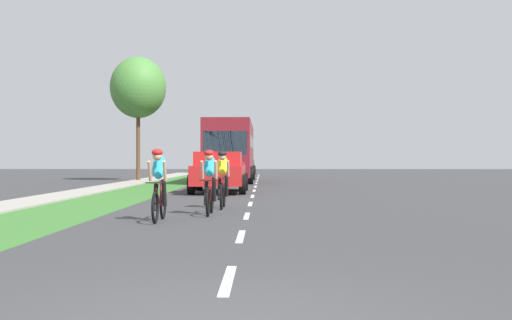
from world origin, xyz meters
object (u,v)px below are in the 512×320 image
object	(u,v)px
pickup_red	(219,172)
sedan_silver	(243,164)
cyclist_trailing	(210,182)
cyclist_lead	(159,184)
bus_maroon	(231,149)
street_tree_far	(138,88)
cyclist_distant	(223,179)
suv_dark_green	(243,164)

from	to	relation	value
pickup_red	sedan_silver	xyz separation A→B (m)	(-0.43, 42.30, -0.06)
cyclist_trailing	sedan_silver	distance (m)	52.61
cyclist_trailing	cyclist_lead	bearing A→B (deg)	-121.17
bus_maroon	sedan_silver	xyz separation A→B (m)	(-0.26, 30.08, -1.21)
bus_maroon	street_tree_far	xyz separation A→B (m)	(-5.81, 1.29, 3.78)
cyclist_distant	cyclist_trailing	bearing A→B (deg)	-95.20
bus_maroon	street_tree_far	bearing A→B (deg)	167.47
cyclist_trailing	sedan_silver	world-z (taller)	cyclist_trailing
cyclist_distant	suv_dark_green	xyz separation A→B (m)	(-0.66, 38.04, 0.14)
sedan_silver	bus_maroon	bearing A→B (deg)	-89.50
cyclist_lead	street_tree_far	distance (m)	26.47
suv_dark_green	sedan_silver	size ratio (longest dim) A/B	1.09
cyclist_lead	suv_dark_green	size ratio (longest dim) A/B	0.37
cyclist_trailing	pickup_red	size ratio (longest dim) A/B	0.34
sedan_silver	suv_dark_green	bearing A→B (deg)	-88.02
pickup_red	cyclist_trailing	bearing A→B (deg)	-87.31
cyclist_lead	cyclist_distant	bearing A→B (deg)	72.35
cyclist_trailing	cyclist_distant	xyz separation A→B (m)	(0.18, 2.03, 0.00)
cyclist_distant	sedan_silver	bearing A→B (deg)	91.24
cyclist_trailing	suv_dark_green	bearing A→B (deg)	90.68
cyclist_trailing	suv_dark_green	xyz separation A→B (m)	(-0.48, 40.07, 0.14)
bus_maroon	street_tree_far	size ratio (longest dim) A/B	1.51
cyclist_lead	sedan_silver	bearing A→B (deg)	89.94
cyclist_trailing	sedan_silver	bearing A→B (deg)	90.99
suv_dark_green	sedan_silver	world-z (taller)	suv_dark_green
cyclist_lead	pickup_red	distance (m)	11.92
sedan_silver	street_tree_far	world-z (taller)	street_tree_far
cyclist_lead	cyclist_trailing	xyz separation A→B (m)	(0.97, 1.60, 0.00)
bus_maroon	street_tree_far	world-z (taller)	street_tree_far
cyclist_trailing	sedan_silver	xyz separation A→B (m)	(-0.91, 52.60, -0.04)
cyclist_lead	bus_maroon	xyz separation A→B (m)	(0.32, 24.13, 1.17)
cyclist_lead	street_tree_far	size ratio (longest dim) A/B	0.22
pickup_red	street_tree_far	size ratio (longest dim) A/B	0.66
cyclist_trailing	pickup_red	xyz separation A→B (m)	(-0.48, 10.30, 0.02)
bus_maroon	street_tree_far	distance (m)	7.05
cyclist_lead	suv_dark_green	xyz separation A→B (m)	(0.50, 41.67, 0.14)
cyclist_lead	suv_dark_green	distance (m)	41.67
cyclist_distant	sedan_silver	world-z (taller)	cyclist_distant
suv_dark_green	street_tree_far	world-z (taller)	street_tree_far
cyclist_distant	street_tree_far	distance (m)	23.31
cyclist_trailing	bus_maroon	bearing A→B (deg)	91.64
cyclist_trailing	street_tree_far	bearing A→B (deg)	105.17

